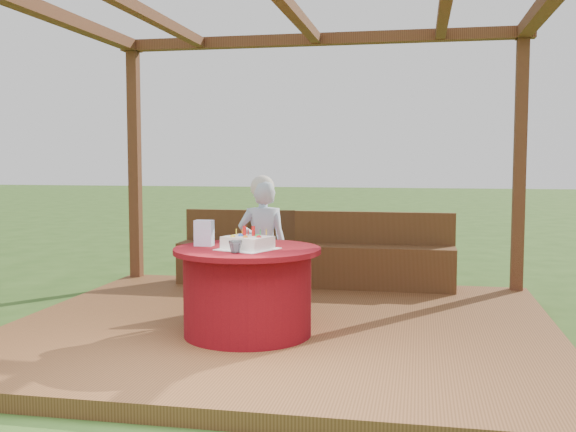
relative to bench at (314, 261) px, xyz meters
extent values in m
plane|color=#2C501A|center=(0.00, -1.72, -0.38)|extent=(60.00, 60.00, 0.00)
cube|color=brown|center=(0.00, -1.72, -0.32)|extent=(4.50, 4.00, 0.12)
cube|color=brown|center=(-2.13, 0.16, 1.03)|extent=(0.12, 0.12, 2.60)
cube|color=brown|center=(2.13, 0.16, 1.03)|extent=(0.12, 0.12, 2.60)
cube|color=brown|center=(0.00, 0.16, 2.40)|extent=(4.50, 0.14, 0.12)
cube|color=brown|center=(-2.13, -1.72, 2.40)|extent=(0.14, 4.00, 0.12)
cube|color=brown|center=(-1.30, -1.72, 2.40)|extent=(0.10, 3.70, 0.10)
cube|color=brown|center=(0.00, -0.02, -0.04)|extent=(3.00, 0.42, 0.45)
cube|color=brown|center=(0.00, 0.16, 0.36)|extent=(3.00, 0.06, 0.35)
cylinder|color=maroon|center=(-0.19, -2.14, 0.06)|extent=(0.99, 0.99, 0.65)
cylinder|color=maroon|center=(-0.19, -2.14, 0.40)|extent=(1.15, 1.15, 0.04)
cube|color=#3B2512|center=(-0.20, -1.19, 0.18)|extent=(0.54, 0.54, 0.05)
cylinder|color=#3B2512|center=(-0.33, -1.40, -0.04)|extent=(0.04, 0.04, 0.44)
cylinder|color=#3B2512|center=(0.01, -1.32, -0.04)|extent=(0.04, 0.04, 0.44)
cylinder|color=#3B2512|center=(-0.42, -1.06, -0.04)|extent=(0.04, 0.04, 0.44)
cylinder|color=#3B2512|center=(-0.07, -0.98, -0.04)|extent=(0.04, 0.04, 0.44)
cube|color=#3B2512|center=(-0.25, -1.00, 0.40)|extent=(0.44, 0.15, 0.45)
imported|color=#ABD3FF|center=(-0.24, -1.40, 0.33)|extent=(0.49, 0.38, 1.18)
sphere|color=white|center=(-0.24, -1.40, 0.86)|extent=(0.21, 0.21, 0.21)
cube|color=white|center=(-0.16, -2.24, 0.42)|extent=(0.50, 0.50, 0.01)
cube|color=white|center=(-0.16, -2.24, 0.47)|extent=(0.41, 0.37, 0.09)
cylinder|color=red|center=(-0.20, -2.20, 0.56)|extent=(0.03, 0.03, 0.07)
cylinder|color=red|center=(-0.13, -2.20, 0.56)|extent=(0.03, 0.03, 0.07)
sphere|color=yellow|center=(-0.26, -2.30, 0.53)|extent=(0.04, 0.04, 0.04)
sphere|color=orange|center=(-0.16, -2.31, 0.53)|extent=(0.04, 0.04, 0.04)
sphere|color=red|center=(-0.06, -2.29, 0.53)|extent=(0.04, 0.04, 0.04)
sphere|color=blue|center=(-0.22, -2.22, 0.53)|extent=(0.04, 0.04, 0.04)
sphere|color=green|center=(-0.09, -2.21, 0.53)|extent=(0.04, 0.04, 0.04)
cube|color=#ED99D0|center=(-0.55, -2.10, 0.52)|extent=(0.14, 0.09, 0.20)
imported|color=silver|center=(-0.20, -2.45, 0.47)|extent=(0.13, 0.13, 0.09)
camera|label=1|loc=(1.12, -7.16, 1.11)|focal=42.00mm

